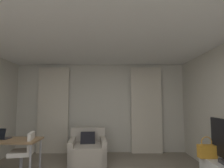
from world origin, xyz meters
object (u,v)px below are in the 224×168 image
at_px(desk_chair, 24,158).
at_px(laptop, 0,137).
at_px(desk, 4,143).
at_px(handbag_primary, 207,151).
at_px(armchair, 88,151).

height_order(desk_chair, laptop, laptop).
relative_size(desk, handbag_primary, 3.73).
bearing_deg(desk, laptop, 167.20).
bearing_deg(armchair, desk, -149.08).
distance_m(armchair, desk, 1.84).
relative_size(armchair, laptop, 2.84).
distance_m(desk, handbag_primary, 3.83).
bearing_deg(desk_chair, armchair, 40.92).
relative_size(desk, desk_chair, 1.56).
bearing_deg(laptop, desk, -12.80).
distance_m(armchair, handbag_primary, 2.64).
relative_size(desk_chair, handbag_primary, 2.39).
bearing_deg(laptop, desk_chair, -7.60).
bearing_deg(desk_chair, desk, 173.61).
relative_size(laptop, handbag_primary, 0.93).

